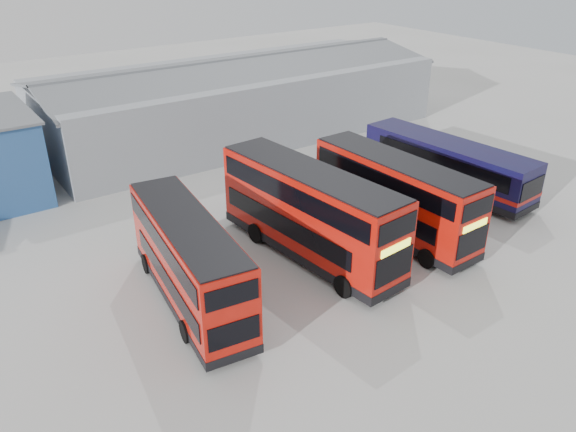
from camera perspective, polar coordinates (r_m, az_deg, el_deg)
The scene contains 6 objects.
ground_plane at distance 26.69m, azimuth 2.62°, elevation -5.50°, with size 120.00×120.00×0.00m, color #A2A29C.
maintenance_shed at distance 45.19m, azimuth -4.87°, elevation 11.74°, with size 30.50×12.00×5.89m.
double_decker_left at distance 23.79m, azimuth -9.99°, elevation -4.66°, with size 3.45×9.66×4.00m.
double_decker_centre at distance 26.84m, azimuth 2.19°, elevation 0.19°, with size 3.43×10.81×4.50m.
double_decker_right at distance 29.41m, azimuth 10.72°, elevation 1.86°, with size 2.72×9.96×4.18m.
single_decker_blue at distance 35.90m, azimuth 15.77°, elevation 4.95°, with size 3.40×11.36×3.04m.
Camera 1 is at (-13.98, -17.74, 14.22)m, focal length 35.00 mm.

